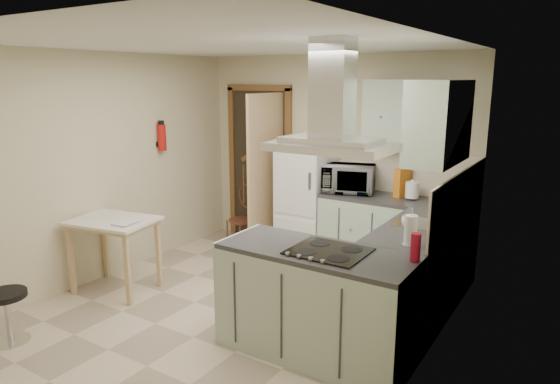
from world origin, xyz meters
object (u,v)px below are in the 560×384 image
Objects in this scene: extractor_hood at (331,147)px; drop_leaf_table at (116,255)px; peninsula at (316,302)px; fridge at (306,198)px; microwave at (349,179)px; bentwood_chair at (242,220)px; stool at (8,317)px.

extractor_hood is 1.07× the size of drop_leaf_table.
peninsula is at bearing 180.00° from extractor_hood.
microwave is at bearing -0.40° from fridge.
drop_leaf_table is at bearing -148.04° from microwave.
bentwood_chair is (-2.08, 1.76, -0.06)m from peninsula.
extractor_hood is at bearing -24.72° from bentwood_chair.
fridge is 3.27× the size of stool.
extractor_hood reaches higher than microwave.
peninsula is at bearing -88.98° from microwave.
peninsula is at bearing -26.04° from bentwood_chair.
drop_leaf_table is at bearing -119.93° from fridge.
bentwood_chair is (-0.85, -0.22, -0.36)m from fridge.
drop_leaf_table reaches higher than stool.
peninsula is 1.85× the size of drop_leaf_table.
fridge reaches higher than drop_leaf_table.
fridge is 2.35m from peninsula.
microwave is at bearing 108.40° from peninsula.
drop_leaf_table is 1.83× the size of stool.
extractor_hood is 1.96× the size of stool.
fridge is at bearing 49.57° from drop_leaf_table.
stool is (-2.40, -1.25, -1.49)m from extractor_hood.
drop_leaf_table is at bearing -179.12° from peninsula.
fridge is 1.94× the size of bentwood_chair.
peninsula is 2.17m from microwave.
extractor_hood is 2.22m from microwave.
microwave reaches higher than stool.
fridge is 1.79× the size of drop_leaf_table.
bentwood_chair is 3.02m from stool.
fridge is at bearing 28.73° from bentwood_chair.
stool is at bearing -134.42° from microwave.
microwave is at bearing 22.90° from bentwood_chair.
bentwood_chair is (-2.18, 1.76, -1.33)m from extractor_hood.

